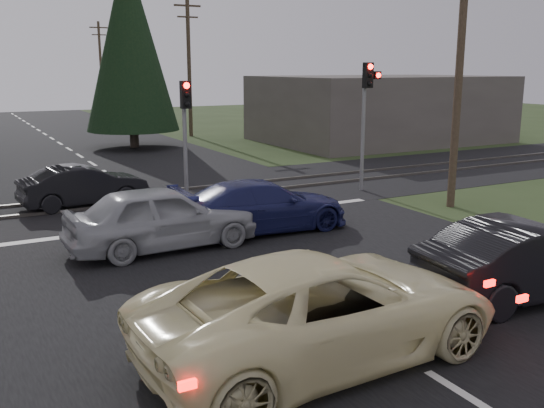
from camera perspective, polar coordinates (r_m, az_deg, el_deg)
ground at (r=11.38m, az=6.80°, el=-10.82°), size 120.00×120.00×0.00m
road at (r=19.97m, az=-9.89°, el=-0.54°), size 14.00×100.00×0.01m
rail_corridor at (r=21.84m, az=-11.57°, el=0.53°), size 120.00×8.00×0.01m
stop_line at (r=18.32m, az=-8.08°, el=-1.66°), size 13.00×0.35×0.00m
rail_near at (r=21.08m, az=-10.94°, el=0.24°), size 120.00×0.12×0.10m
rail_far at (r=22.58m, az=-12.17°, el=1.01°), size 120.00×0.12×0.10m
traffic_signal_right at (r=22.57m, az=8.94°, el=9.51°), size 0.68×0.48×4.70m
traffic_signal_center at (r=20.50m, az=-8.13°, el=7.80°), size 0.32×0.48×4.10m
utility_pole_near at (r=20.55m, az=17.27°, el=12.74°), size 1.80×0.26×9.00m
utility_pole_mid at (r=41.15m, az=-7.82°, el=12.91°), size 1.80×0.26×9.00m
utility_pole_far at (r=65.13m, az=-15.82°, el=12.45°), size 1.80×0.26×9.00m
conifer_tree at (r=35.81m, az=-13.27°, el=14.76°), size 5.20×5.20×11.00m
building_right at (r=38.93m, az=10.04°, el=8.83°), size 14.00×10.00×4.00m
cream_coupe at (r=9.69m, az=4.74°, el=-9.70°), size 6.14×3.05×1.67m
dark_hatchback at (r=13.18m, az=23.11°, el=-4.80°), size 4.91×2.02×1.58m
silver_car at (r=15.56m, az=-10.32°, el=-1.24°), size 4.89×2.09×1.65m
blue_sedan at (r=17.00m, az=-0.95°, el=-0.20°), size 5.05×2.19×1.45m
dark_car_far at (r=21.08m, az=-17.27°, el=1.65°), size 4.24×1.81×1.36m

